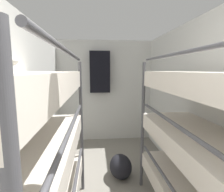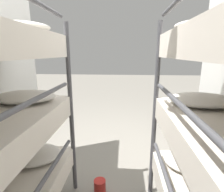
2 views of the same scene
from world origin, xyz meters
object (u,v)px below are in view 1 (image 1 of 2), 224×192
(bunk_stack_left_near, at_px, (27,160))
(hanging_coat, at_px, (100,72))
(bunk_stack_right_near, at_px, (214,151))
(duffel_bag, at_px, (121,166))

(bunk_stack_left_near, distance_m, hanging_coat, 2.75)
(bunk_stack_right_near, xyz_separation_m, duffel_bag, (-0.59, 1.21, -0.80))
(duffel_bag, bearing_deg, bunk_stack_left_near, -126.07)
(bunk_stack_right_near, relative_size, duffel_bag, 4.12)
(hanging_coat, bearing_deg, duffel_bag, -79.25)
(bunk_stack_left_near, bearing_deg, hanging_coat, 76.68)
(bunk_stack_right_near, bearing_deg, duffel_bag, 115.82)
(bunk_stack_left_near, bearing_deg, bunk_stack_right_near, 0.00)
(bunk_stack_right_near, bearing_deg, bunk_stack_left_near, 180.00)
(hanging_coat, bearing_deg, bunk_stack_right_near, -71.92)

